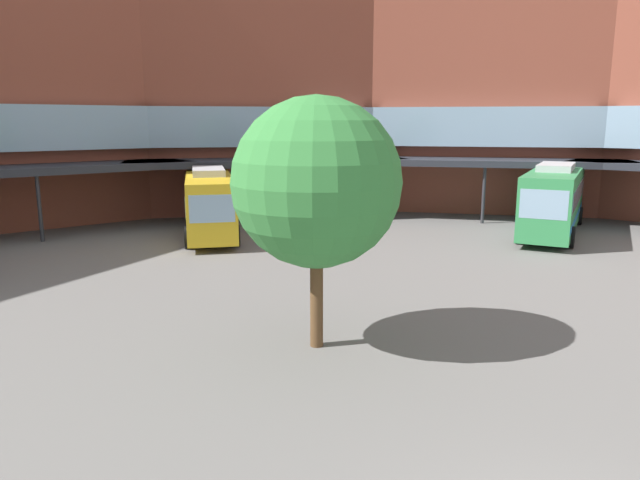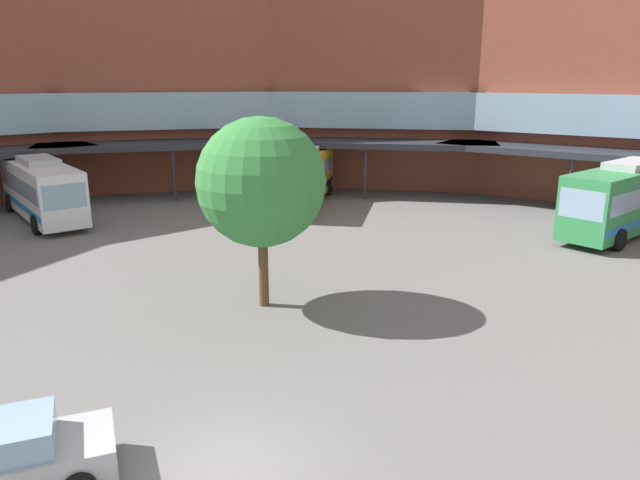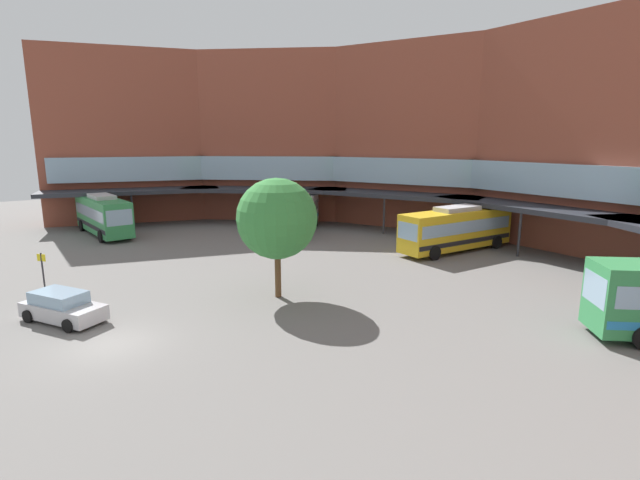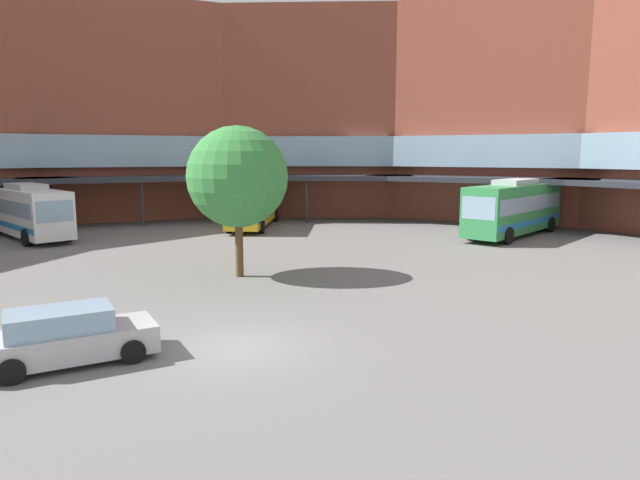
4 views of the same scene
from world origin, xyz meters
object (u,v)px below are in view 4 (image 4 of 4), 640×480
bus_1 (28,211)px  bus_2 (514,207)px  plaza_tree (238,177)px  bus_4 (254,203)px  parked_car (68,337)px

bus_1 → bus_2: size_ratio=0.91×
plaza_tree → bus_1: bearing=145.9°
bus_4 → parked_car: bus_4 is taller
bus_2 → bus_4: bearing=-63.2°
bus_2 → parked_car: bearing=0.9°
plaza_tree → bus_2: bearing=39.3°
bus_4 → parked_car: bearing=-0.0°
parked_car → plaza_tree: 11.86m
bus_1 → bus_4: size_ratio=0.86×
bus_2 → parked_car: (-19.19, -24.43, -1.24)m
bus_2 → parked_car: bus_2 is taller
bus_4 → plaza_tree: size_ratio=1.54×
bus_1 → bus_4: bus_4 is taller
parked_car → plaza_tree: (2.66, 10.89, 3.86)m
parked_car → bus_2: bearing=20.5°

